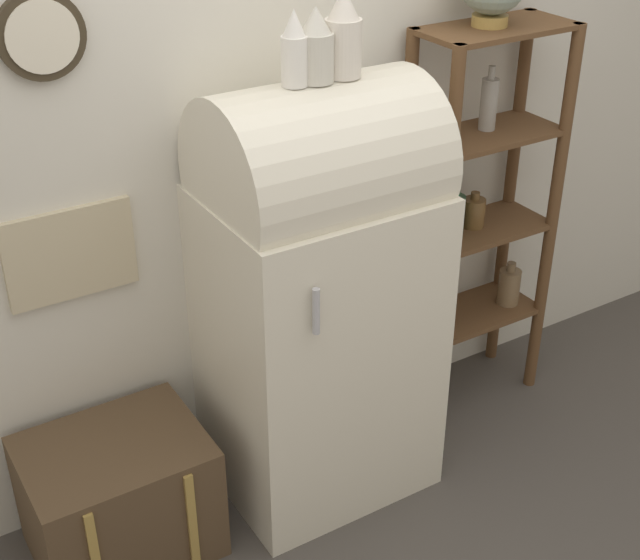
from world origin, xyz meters
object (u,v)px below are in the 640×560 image
refrigerator (318,294)px  vase_left (294,51)px  vase_center (316,47)px  suitcase_trunk (119,497)px  vase_right (343,36)px

refrigerator → vase_left: vase_left is taller
vase_left → vase_center: size_ratio=1.01×
vase_center → suitcase_trunk: bearing=178.0°
refrigerator → vase_right: vase_right is taller
refrigerator → vase_right: 0.89m
vase_left → suitcase_trunk: bearing=177.7°
suitcase_trunk → vase_center: (0.78, -0.03, 1.45)m
refrigerator → vase_center: (-0.01, -0.00, 0.87)m
suitcase_trunk → vase_left: vase_left is taller
refrigerator → suitcase_trunk: bearing=178.1°
vase_left → vase_right: (0.18, 0.00, 0.02)m
refrigerator → suitcase_trunk: size_ratio=2.61×
vase_left → vase_center: vase_left is taller
refrigerator → vase_left: bearing=-178.4°
suitcase_trunk → vase_right: size_ratio=2.21×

